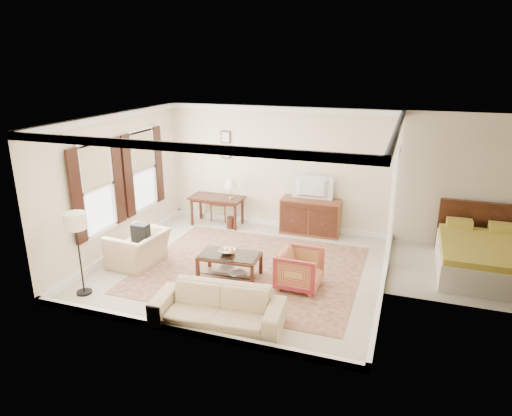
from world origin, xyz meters
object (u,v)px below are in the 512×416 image
Objects in this scene: sideboard at (310,217)px; coffee_table at (230,260)px; striped_armchair at (300,267)px; sofa at (218,301)px; writing_desk at (217,201)px; club_armchair at (138,243)px; tv at (312,181)px.

coffee_table is at bearing -108.84° from sideboard.
sofa reaches higher than striped_armchair.
coffee_table is at bearing -61.74° from writing_desk.
club_armchair reaches higher than writing_desk.
tv is at bearing 78.30° from sofa.
club_armchair is 0.52× the size of sofa.
club_armchair is (-2.85, -2.77, -0.83)m from tv.
striped_armchair is 0.73× the size of club_armchair.
sofa is at bearing -74.40° from coffee_table.
coffee_table is 0.56× the size of sofa.
coffee_table is 1.33m from striped_armchair.
club_armchair is at bearing 143.02° from sofa.
tv reaches higher than sideboard.
sideboard is 1.29× the size of club_armchair.
club_armchair reaches higher than striped_armchair.
sideboard is 0.87m from tv.
sideboard is 1.76× the size of striped_armchair.
writing_desk is 2.32m from sideboard.
club_armchair is at bearing -101.47° from writing_desk.
writing_desk reaches higher than coffee_table.
striped_armchair is at bearing -43.02° from writing_desk.
writing_desk is 1.43× the size of tv.
club_armchair is at bearing -135.67° from sideboard.
writing_desk is 4.51m from sofa.
writing_desk is at bearing 48.33° from striped_armchair.
writing_desk is 0.64× the size of sofa.
writing_desk is 2.94m from coffee_table.
striped_armchair is (1.33, 0.05, 0.03)m from coffee_table.
sideboard is 4.28m from sofa.
tv is 0.80× the size of coffee_table.
club_armchair is (-1.93, -0.07, 0.10)m from coffee_table.
sideboard is at bearing -90.00° from tv.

